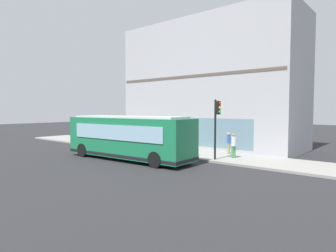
{
  "coord_description": "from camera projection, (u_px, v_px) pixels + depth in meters",
  "views": [
    {
      "loc": [
        -13.86,
        -14.9,
        3.54
      ],
      "look_at": [
        2.84,
        -0.87,
        2.29
      ],
      "focal_mm": 31.09,
      "sensor_mm": 36.0,
      "label": 1
    }
  ],
  "objects": [
    {
      "name": "fire_hydrant",
      "position": [
        195.0,
        151.0,
        21.25
      ],
      "size": [
        0.35,
        0.35,
        0.74
      ],
      "color": "gold",
      "rests_on": "sidewalk_curb"
    },
    {
      "name": "building_corner",
      "position": [
        210.0,
        86.0,
        27.78
      ],
      "size": [
        6.57,
        16.75,
        11.66
      ],
      "color": "#A8A8AD",
      "rests_on": "ground"
    },
    {
      "name": "pedestrian_by_light_pole",
      "position": [
        229.0,
        141.0,
        22.2
      ],
      "size": [
        0.32,
        0.32,
        1.63
      ],
      "color": "#99994C",
      "rests_on": "sidewalk_curb"
    },
    {
      "name": "sidewalk_curb",
      "position": [
        175.0,
        151.0,
        23.98
      ],
      "size": [
        4.28,
        40.0,
        0.15
      ],
      "primitive_type": "cube",
      "color": "gray",
      "rests_on": "ground"
    },
    {
      "name": "newspaper_vending_box",
      "position": [
        133.0,
        142.0,
        26.38
      ],
      "size": [
        0.44,
        0.42,
        0.9
      ],
      "color": "#197233",
      "rests_on": "sidewalk_curb"
    },
    {
      "name": "traffic_light_near_corner",
      "position": [
        217.0,
        118.0,
        19.46
      ],
      "size": [
        0.32,
        0.49,
        4.05
      ],
      "color": "black",
      "rests_on": "sidewalk_curb"
    },
    {
      "name": "pedestrian_near_building_entrance",
      "position": [
        234.0,
        144.0,
        20.25
      ],
      "size": [
        0.32,
        0.32,
        1.72
      ],
      "color": "#3F8C4C",
      "rests_on": "sidewalk_curb"
    },
    {
      "name": "city_bus_nearside",
      "position": [
        128.0,
        138.0,
        20.45
      ],
      "size": [
        3.11,
        10.17,
        3.07
      ],
      "color": "#197247",
      "rests_on": "ground"
    },
    {
      "name": "ground",
      "position": [
        132.0,
        160.0,
        20.36
      ],
      "size": [
        120.0,
        120.0,
        0.0
      ],
      "primitive_type": "plane",
      "color": "#262628"
    }
  ]
}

